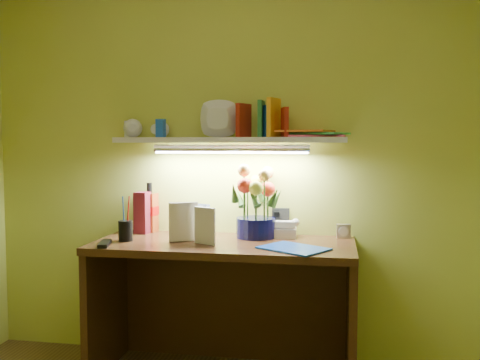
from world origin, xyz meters
name	(u,v)px	position (x,y,z in m)	size (l,w,h in m)	color
desk	(224,310)	(0.00, 1.20, 0.38)	(1.40, 0.60, 0.75)	#35210E
flower_bouquet	(256,203)	(0.15, 1.37, 0.95)	(0.25, 0.25, 0.39)	#0B0B35
telephone	(281,228)	(0.29, 1.40, 0.80)	(0.18, 0.13, 0.11)	beige
desk_clock	(344,231)	(0.64, 1.44, 0.79)	(0.08, 0.04, 0.08)	#BABBBF
whisky_bottle	(150,207)	(-0.51, 1.45, 0.90)	(0.08, 0.08, 0.30)	#9E3914
whisky_box	(142,213)	(-0.53, 1.39, 0.87)	(0.08, 0.08, 0.24)	maroon
pen_cup	(126,224)	(-0.53, 1.14, 0.84)	(0.08, 0.08, 0.19)	black
art_card	(194,219)	(-0.22, 1.40, 0.84)	(0.18, 0.04, 0.18)	white
tv_remote	(105,244)	(-0.59, 1.00, 0.76)	(0.05, 0.17, 0.02)	black
blue_folder	(294,248)	(0.39, 1.07, 0.75)	(0.31, 0.23, 0.01)	blue
desk_book_a	(169,222)	(-0.29, 1.14, 0.86)	(0.16, 0.02, 0.21)	silver
desk_book_b	(194,224)	(-0.15, 1.15, 0.85)	(0.14, 0.01, 0.20)	silver
wall_shelf	(232,134)	(0.01, 1.38, 1.33)	(1.32, 0.30, 0.25)	silver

